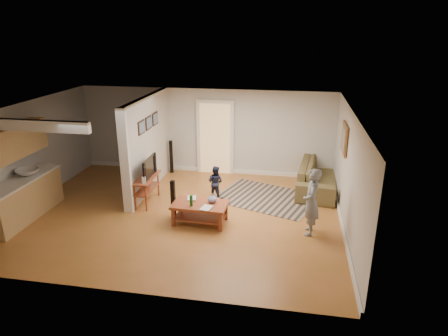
{
  "coord_description": "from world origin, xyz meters",
  "views": [
    {
      "loc": [
        2.53,
        -8.2,
        4.17
      ],
      "look_at": [
        1.02,
        0.32,
        1.1
      ],
      "focal_mm": 32.0,
      "sensor_mm": 36.0,
      "label": 1
    }
  ],
  "objects_px": {
    "toy_basket": "(213,205)",
    "sofa": "(318,188)",
    "toddler": "(215,198)",
    "speaker_right": "(171,157)",
    "child": "(309,233)",
    "tv_console": "(147,179)",
    "coffee_table": "(201,208)",
    "speaker_left": "(173,199)"
  },
  "relations": [
    {
      "from": "speaker_right",
      "to": "child",
      "type": "bearing_deg",
      "value": -51.55
    },
    {
      "from": "coffee_table",
      "to": "toddler",
      "type": "xyz_separation_m",
      "value": [
        0.05,
        1.41,
        -0.37
      ]
    },
    {
      "from": "coffee_table",
      "to": "speaker_left",
      "type": "distance_m",
      "value": 0.7
    },
    {
      "from": "speaker_right",
      "to": "sofa",
      "type": "bearing_deg",
      "value": -20.24
    },
    {
      "from": "sofa",
      "to": "speaker_left",
      "type": "xyz_separation_m",
      "value": [
        -3.36,
        -2.4,
        0.45
      ]
    },
    {
      "from": "toy_basket",
      "to": "toddler",
      "type": "height_order",
      "value": "toddler"
    },
    {
      "from": "tv_console",
      "to": "toy_basket",
      "type": "relative_size",
      "value": 2.64
    },
    {
      "from": "tv_console",
      "to": "toy_basket",
      "type": "height_order",
      "value": "tv_console"
    },
    {
      "from": "coffee_table",
      "to": "speaker_left",
      "type": "bearing_deg",
      "value": 167.87
    },
    {
      "from": "sofa",
      "to": "child",
      "type": "distance_m",
      "value": 2.64
    },
    {
      "from": "speaker_left",
      "to": "child",
      "type": "relative_size",
      "value": 0.62
    },
    {
      "from": "sofa",
      "to": "speaker_right",
      "type": "bearing_deg",
      "value": 89.85
    },
    {
      "from": "sofa",
      "to": "toy_basket",
      "type": "relative_size",
      "value": 6.05
    },
    {
      "from": "child",
      "to": "toddler",
      "type": "xyz_separation_m",
      "value": [
        -2.33,
        1.49,
        0.0
      ]
    },
    {
      "from": "toy_basket",
      "to": "child",
      "type": "relative_size",
      "value": 0.29
    },
    {
      "from": "toddler",
      "to": "speaker_right",
      "type": "bearing_deg",
      "value": -25.57
    },
    {
      "from": "speaker_right",
      "to": "toy_basket",
      "type": "bearing_deg",
      "value": -67.56
    },
    {
      "from": "speaker_left",
      "to": "toddler",
      "type": "xyz_separation_m",
      "value": [
        0.73,
        1.27,
        -0.45
      ]
    },
    {
      "from": "coffee_table",
      "to": "speaker_right",
      "type": "distance_m",
      "value": 3.45
    },
    {
      "from": "coffee_table",
      "to": "toy_basket",
      "type": "height_order",
      "value": "coffee_table"
    },
    {
      "from": "tv_console",
      "to": "toy_basket",
      "type": "distance_m",
      "value": 1.77
    },
    {
      "from": "sofa",
      "to": "coffee_table",
      "type": "relative_size",
      "value": 2.03
    },
    {
      "from": "child",
      "to": "speaker_right",
      "type": "bearing_deg",
      "value": -126.53
    },
    {
      "from": "sofa",
      "to": "tv_console",
      "type": "relative_size",
      "value": 2.29
    },
    {
      "from": "tv_console",
      "to": "toy_basket",
      "type": "bearing_deg",
      "value": -7.46
    },
    {
      "from": "sofa",
      "to": "tv_console",
      "type": "bearing_deg",
      "value": 118.59
    },
    {
      "from": "child",
      "to": "toy_basket",
      "type": "bearing_deg",
      "value": -106.0
    },
    {
      "from": "sofa",
      "to": "toddler",
      "type": "xyz_separation_m",
      "value": [
        -2.63,
        -1.13,
        0.0
      ]
    },
    {
      "from": "coffee_table",
      "to": "toddler",
      "type": "distance_m",
      "value": 1.46
    },
    {
      "from": "coffee_table",
      "to": "toy_basket",
      "type": "relative_size",
      "value": 2.98
    },
    {
      "from": "tv_console",
      "to": "child",
      "type": "xyz_separation_m",
      "value": [
        3.94,
        -0.9,
        -0.63
      ]
    },
    {
      "from": "toy_basket",
      "to": "sofa",
      "type": "bearing_deg",
      "value": 37.0
    },
    {
      "from": "child",
      "to": "sofa",
      "type": "bearing_deg",
      "value": 174.89
    },
    {
      "from": "coffee_table",
      "to": "speaker_right",
      "type": "xyz_separation_m",
      "value": [
        -1.62,
        3.05,
        0.13
      ]
    },
    {
      "from": "speaker_right",
      "to": "child",
      "type": "height_order",
      "value": "speaker_right"
    },
    {
      "from": "speaker_right",
      "to": "toddler",
      "type": "xyz_separation_m",
      "value": [
        1.67,
        -1.63,
        -0.5
      ]
    },
    {
      "from": "tv_console",
      "to": "toddler",
      "type": "height_order",
      "value": "tv_console"
    },
    {
      "from": "child",
      "to": "speaker_left",
      "type": "bearing_deg",
      "value": -92.68
    },
    {
      "from": "toy_basket",
      "to": "toddler",
      "type": "relative_size",
      "value": 0.48
    },
    {
      "from": "coffee_table",
      "to": "child",
      "type": "bearing_deg",
      "value": -1.76
    },
    {
      "from": "tv_console",
      "to": "child",
      "type": "relative_size",
      "value": 0.75
    },
    {
      "from": "sofa",
      "to": "child",
      "type": "relative_size",
      "value": 1.73
    }
  ]
}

